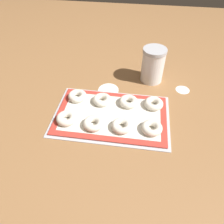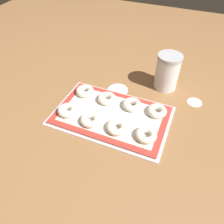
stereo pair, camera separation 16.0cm
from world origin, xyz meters
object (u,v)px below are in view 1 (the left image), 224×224
(bagel_front_mid_right, at_px, (122,126))
(bagel_front_far_left, at_px, (66,118))
(bagel_back_mid_right, at_px, (128,102))
(bagel_back_far_left, at_px, (77,96))
(bagel_back_mid_left, at_px, (102,100))
(bagel_front_far_right, at_px, (152,128))
(baking_tray, at_px, (112,116))
(bagel_front_mid_left, at_px, (93,124))
(flour_canister, at_px, (153,65))
(bagel_back_far_right, at_px, (154,104))

(bagel_front_mid_right, bearing_deg, bagel_front_far_left, 177.77)
(bagel_front_far_left, relative_size, bagel_front_mid_right, 1.00)
(bagel_back_mid_right, bearing_deg, bagel_back_far_left, 178.71)
(bagel_back_mid_left, relative_size, bagel_back_mid_right, 1.00)
(bagel_front_far_right, bearing_deg, bagel_back_mid_left, 148.26)
(bagel_back_mid_left, bearing_deg, bagel_front_far_right, -31.74)
(baking_tray, bearing_deg, bagel_front_far_left, -160.53)
(baking_tray, distance_m, bagel_front_mid_right, 0.09)
(baking_tray, xyz_separation_m, bagel_front_mid_right, (0.05, -0.07, 0.02))
(bagel_front_mid_left, distance_m, bagel_front_mid_right, 0.11)
(bagel_front_far_left, height_order, bagel_front_mid_right, same)
(bagel_front_mid_right, xyz_separation_m, bagel_back_mid_left, (-0.10, 0.14, 0.00))
(bagel_back_far_left, xyz_separation_m, flour_canister, (0.32, 0.21, 0.06))
(bagel_front_far_left, height_order, bagel_back_far_left, same)
(bagel_back_far_left, bearing_deg, baking_tray, -25.31)
(bagel_front_far_left, height_order, bagel_back_mid_right, same)
(bagel_front_far_right, relative_size, bagel_back_mid_right, 1.00)
(bagel_back_mid_left, bearing_deg, bagel_front_mid_right, -53.89)
(bagel_front_mid_right, distance_m, flour_canister, 0.38)
(bagel_back_far_right, bearing_deg, bagel_front_mid_right, -129.35)
(bagel_back_far_left, distance_m, flour_canister, 0.39)
(baking_tray, relative_size, bagel_back_far_right, 5.86)
(bagel_back_mid_right, distance_m, bagel_back_far_right, 0.11)
(baking_tray, xyz_separation_m, flour_canister, (0.16, 0.28, 0.08))
(bagel_front_far_left, xyz_separation_m, bagel_front_far_right, (0.34, -0.00, 0.00))
(bagel_front_mid_left, height_order, bagel_back_mid_left, same)
(bagel_back_mid_right, xyz_separation_m, flour_canister, (0.10, 0.21, 0.06))
(bagel_front_far_left, relative_size, bagel_back_far_right, 1.00)
(bagel_back_mid_left, bearing_deg, bagel_front_far_left, -132.62)
(bagel_back_mid_right, bearing_deg, flour_canister, 65.77)
(bagel_front_mid_right, height_order, bagel_back_far_right, same)
(bagel_front_mid_left, bearing_deg, flour_canister, 58.69)
(bagel_front_mid_right, bearing_deg, baking_tray, 124.38)
(bagel_back_far_right, bearing_deg, bagel_front_mid_left, -146.99)
(bagel_front_far_left, bearing_deg, bagel_back_far_right, 21.92)
(bagel_back_far_left, bearing_deg, bagel_front_far_right, -23.51)
(bagel_front_far_left, bearing_deg, bagel_front_mid_right, -2.23)
(bagel_back_mid_left, xyz_separation_m, bagel_back_mid_right, (0.11, 0.00, 0.00))
(baking_tray, bearing_deg, bagel_back_mid_right, 50.68)
(bagel_front_far_left, relative_size, bagel_front_far_right, 1.00)
(bagel_back_mid_left, distance_m, bagel_back_far_right, 0.22)
(bagel_back_mid_left, relative_size, flour_canister, 0.48)
(flour_canister, bearing_deg, bagel_back_far_left, -147.35)
(bagel_front_mid_left, relative_size, bagel_back_far_right, 1.00)
(bagel_front_far_left, xyz_separation_m, bagel_back_far_right, (0.34, 0.14, 0.00))
(baking_tray, bearing_deg, bagel_front_mid_left, -130.39)
(bagel_back_far_left, bearing_deg, bagel_front_mid_left, -55.83)
(baking_tray, xyz_separation_m, bagel_back_far_right, (0.17, 0.08, 0.02))
(bagel_back_mid_right, bearing_deg, bagel_front_far_left, -150.03)
(baking_tray, distance_m, bagel_front_far_right, 0.18)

